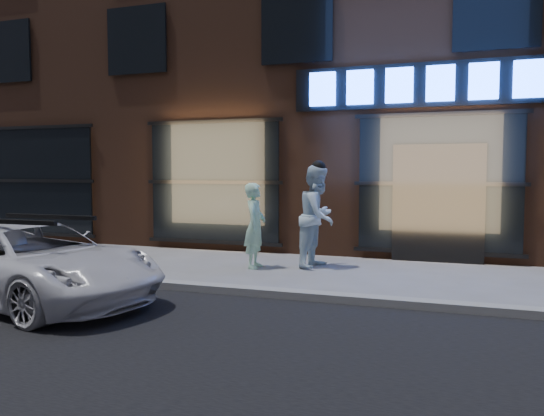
# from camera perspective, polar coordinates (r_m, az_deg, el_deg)

# --- Properties ---
(ground) EXTENTS (90.00, 90.00, 0.00)m
(ground) POSITION_cam_1_polar(r_m,az_deg,el_deg) (7.55, 16.54, -10.42)
(ground) COLOR slate
(ground) RESTS_ON ground
(curb) EXTENTS (60.00, 0.25, 0.12)m
(curb) POSITION_cam_1_polar(r_m,az_deg,el_deg) (7.53, 16.55, -9.97)
(curb) COLOR gray
(curb) RESTS_ON ground
(storefront_building) EXTENTS (30.20, 8.28, 10.30)m
(storefront_building) POSITION_cam_1_polar(r_m,az_deg,el_deg) (15.65, 18.07, 15.94)
(storefront_building) COLOR #54301E
(storefront_building) RESTS_ON ground
(man_bowtie) EXTENTS (0.44, 0.63, 1.63)m
(man_bowtie) POSITION_cam_1_polar(r_m,az_deg,el_deg) (10.14, -1.84, -1.90)
(man_bowtie) COLOR #B8F2C0
(man_bowtie) RESTS_ON ground
(man_cap) EXTENTS (0.92, 1.08, 1.97)m
(man_cap) POSITION_cam_1_polar(r_m,az_deg,el_deg) (10.27, 4.98, -0.90)
(man_cap) COLOR white
(man_cap) RESTS_ON ground
(white_suv) EXTENTS (4.39, 2.71, 1.13)m
(white_suv) POSITION_cam_1_polar(r_m,az_deg,el_deg) (8.26, -24.52, -5.35)
(white_suv) COLOR silver
(white_suv) RESTS_ON ground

